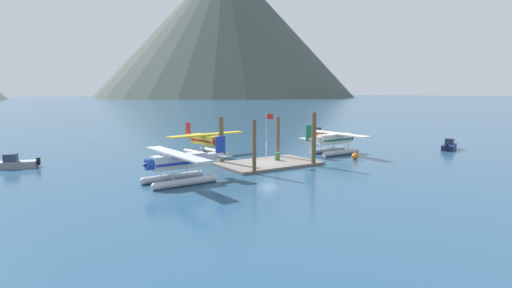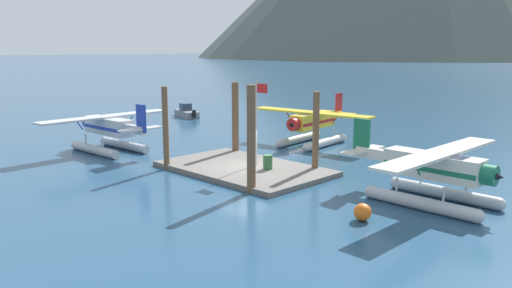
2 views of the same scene
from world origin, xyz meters
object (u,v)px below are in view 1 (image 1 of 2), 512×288
object	(u,v)px
seaplane_silver_port_aft	(179,165)
boat_navy_open_se	(449,146)
fuel_drum	(277,156)
seaplane_cream_stbd_fwd	(334,142)
mooring_buoy	(355,156)
boat_red_open_east	(317,133)
seaplane_yellow_bow_left	(206,142)
flagpole	(267,131)
boat_grey_open_west	(13,163)

from	to	relation	value
seaplane_silver_port_aft	boat_navy_open_se	size ratio (longest dim) A/B	2.30
fuel_drum	seaplane_cream_stbd_fwd	world-z (taller)	seaplane_cream_stbd_fwd
mooring_buoy	seaplane_cream_stbd_fwd	size ratio (longest dim) A/B	0.08
mooring_buoy	boat_navy_open_se	xyz separation A→B (m)	(17.09, -1.27, 0.09)
seaplane_cream_stbd_fwd	boat_red_open_east	xyz separation A→B (m)	(12.27, 16.85, -1.09)
seaplane_cream_stbd_fwd	seaplane_yellow_bow_left	bearing A→B (deg)	149.69
seaplane_silver_port_aft	boat_navy_open_se	bearing A→B (deg)	-1.67
flagpole	seaplane_silver_port_aft	xyz separation A→B (m)	(-11.95, -3.70, -2.08)
boat_grey_open_west	mooring_buoy	bearing A→B (deg)	-25.38
mooring_buoy	seaplane_silver_port_aft	bearing A→B (deg)	-179.65
seaplane_silver_port_aft	seaplane_cream_stbd_fwd	bearing A→B (deg)	11.45
seaplane_cream_stbd_fwd	boat_grey_open_west	world-z (taller)	seaplane_cream_stbd_fwd
boat_grey_open_west	boat_navy_open_se	size ratio (longest dim) A/B	1.04
seaplane_cream_stbd_fwd	boat_grey_open_west	distance (m)	36.59
fuel_drum	seaplane_cream_stbd_fwd	size ratio (longest dim) A/B	0.08
flagpole	seaplane_silver_port_aft	size ratio (longest dim) A/B	0.51
mooring_buoy	seaplane_yellow_bow_left	distance (m)	18.26
fuel_drum	mooring_buoy	world-z (taller)	fuel_drum
seaplane_yellow_bow_left	flagpole	bearing A→B (deg)	-72.15
fuel_drum	boat_grey_open_west	world-z (taller)	boat_grey_open_west
seaplane_silver_port_aft	boat_red_open_east	size ratio (longest dim) A/B	2.14
seaplane_yellow_bow_left	boat_navy_open_se	size ratio (longest dim) A/B	2.31
flagpole	mooring_buoy	size ratio (longest dim) A/B	6.73
boat_navy_open_se	boat_red_open_east	size ratio (longest dim) A/B	0.93
mooring_buoy	boat_red_open_east	xyz separation A→B (m)	(13.32, 21.38, 0.09)
boat_grey_open_west	boat_navy_open_se	xyz separation A→B (m)	(50.77, -17.25, 0.00)
boat_grey_open_west	fuel_drum	bearing A→B (deg)	-27.20
mooring_buoy	boat_red_open_east	distance (m)	25.20
seaplane_yellow_bow_left	boat_navy_open_se	distance (m)	33.23
mooring_buoy	seaplane_yellow_bow_left	bearing A→B (deg)	135.57
flagpole	fuel_drum	xyz separation A→B (m)	(1.15, -0.33, -2.92)
fuel_drum	seaplane_silver_port_aft	bearing A→B (deg)	-165.53
flagpole	seaplane_cream_stbd_fwd	distance (m)	11.34
fuel_drum	boat_grey_open_west	distance (m)	27.86
seaplane_silver_port_aft	boat_navy_open_se	xyz separation A→B (m)	(39.09, -1.14, -1.09)
mooring_buoy	boat_red_open_east	bearing A→B (deg)	58.07
flagpole	boat_navy_open_se	world-z (taller)	flagpole
seaplane_silver_port_aft	boat_grey_open_west	world-z (taller)	seaplane_silver_port_aft
boat_grey_open_west	boat_red_open_east	distance (m)	47.32
fuel_drum	boat_grey_open_west	xyz separation A→B (m)	(-24.78, 12.74, -0.25)
seaplane_cream_stbd_fwd	fuel_drum	bearing A→B (deg)	-172.61
fuel_drum	boat_navy_open_se	distance (m)	26.39
seaplane_silver_port_aft	boat_grey_open_west	distance (m)	19.93
seaplane_silver_port_aft	boat_red_open_east	distance (m)	41.38
boat_grey_open_west	boat_red_open_east	world-z (taller)	same
seaplane_cream_stbd_fwd	boat_red_open_east	size ratio (longest dim) A/B	2.13
boat_grey_open_west	boat_navy_open_se	bearing A→B (deg)	-18.77
seaplane_yellow_bow_left	boat_red_open_east	bearing A→B (deg)	18.14
seaplane_cream_stbd_fwd	mooring_buoy	bearing A→B (deg)	-103.04
flagpole	boat_grey_open_west	size ratio (longest dim) A/B	1.13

